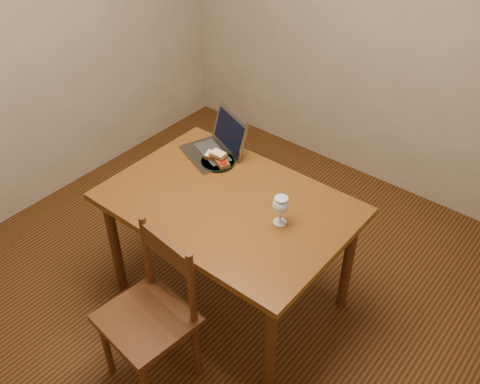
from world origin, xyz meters
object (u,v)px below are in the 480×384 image
Objects in this scene: plate at (218,162)px; laptop at (218,144)px; milk_glass at (281,210)px; chair at (150,309)px; table at (228,213)px.

laptop is at bearing 129.31° from plate.
milk_glass is at bearing -1.90° from laptop.
plate is 1.23× the size of milk_glass.
chair is at bearing -46.88° from laptop.
milk_glass is at bearing 74.01° from chair.
milk_glass reaches higher than table.
plate is at bearing -29.30° from laptop.
chair is 2.29× the size of plate.
table is 0.67m from chair.
laptop is at bearing 117.95° from chair.
table is 6.44× the size of plate.
table is 2.81× the size of chair.
milk_glass is at bearing 5.86° from table.
milk_glass is (0.32, 0.03, 0.17)m from table.
table is 0.49m from laptop.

